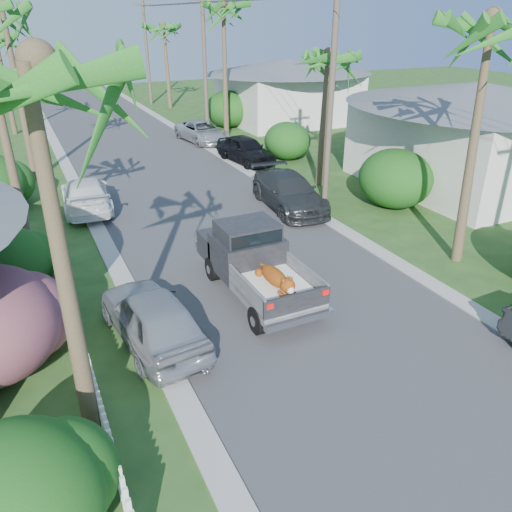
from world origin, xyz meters
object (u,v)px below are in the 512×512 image
palm_r_d (164,26)px  palm_l_a (24,64)px  parked_car_lf (86,195)px  utility_pole_c (205,65)px  parked_car_rm (289,192)px  parked_car_ln (153,317)px  palm_r_a (497,20)px  utility_pole_b (331,94)px  house_right_near (470,139)px  house_right_far (288,93)px  utility_pole_d (147,51)px  parked_car_rd (202,132)px  palm_r_b (327,55)px  parked_car_rf (245,150)px  pickup_truck (252,259)px  palm_l_c (1,6)px  palm_r_c (223,5)px

palm_r_d → palm_l_a: bearing=-108.9°
parked_car_lf → utility_pole_c: bearing=-125.8°
parked_car_rm → parked_car_ln: (-7.86, -7.13, 0.01)m
parked_car_ln → palm_r_a: bearing=175.8°
palm_r_a → utility_pole_b: 7.58m
house_right_near → house_right_far: size_ratio=1.00×
house_right_far → utility_pole_d: utility_pole_d is taller
parked_car_rd → palm_r_b: size_ratio=0.65×
parked_car_rd → utility_pole_b: (1.04, -13.19, 3.94)m
parked_car_rm → parked_car_rd: (0.96, 13.43, -0.07)m
palm_r_a → utility_pole_c: utility_pole_c is taller
house_right_near → house_right_far: 18.00m
utility_pole_d → parked_car_rf: bearing=-91.5°
parked_car_rm → palm_r_b: size_ratio=0.69×
parked_car_lf → palm_l_a: (-1.92, -13.28, 6.25)m
pickup_truck → parked_car_ln: size_ratio=1.20×
parked_car_rd → palm_r_a: 21.36m
palm_l_c → palm_r_c: 12.84m
parked_car_ln → palm_l_c: bearing=-90.1°
palm_l_a → parked_car_rd: bearing=65.1°
palm_r_a → utility_pole_b: utility_pole_b is taller
palm_r_a → house_right_far: palm_r_a is taller
parked_car_rd → utility_pole_c: 4.46m
palm_r_d → utility_pole_b: bearing=-91.9°
utility_pole_b → palm_l_a: bearing=-139.7°
parked_car_rm → parked_car_lf: parked_car_rm is taller
palm_r_a → utility_pole_c: size_ratio=0.97×
pickup_truck → palm_r_d: (7.35, 32.94, 5.73)m
house_right_far → palm_r_d: bearing=123.0°
parked_car_rf → palm_r_d: bearing=78.5°
utility_pole_d → palm_l_c: bearing=-118.9°
parked_car_rm → palm_r_a: (2.70, -6.75, 6.70)m
parked_car_rf → parked_car_ln: (-9.26, -14.70, -0.00)m
parked_car_rd → house_right_near: 16.58m
palm_l_c → utility_pole_c: (11.60, 6.00, -3.31)m
palm_r_d → utility_pole_d: bearing=106.7°
parked_car_rd → parked_car_lf: size_ratio=1.00×
palm_r_b → utility_pole_b: bearing=-116.6°
palm_r_a → utility_pole_d: size_ratio=0.97×
parked_car_lf → palm_r_c: bearing=-132.8°
utility_pole_b → utility_pole_c: 15.00m
house_right_far → parked_car_rf: bearing=-129.6°
parked_car_rm → palm_l_c: palm_l_c is taller
pickup_truck → palm_l_c: size_ratio=0.56×
parked_car_rm → utility_pole_c: 15.86m
parked_car_rm → parked_car_rf: bearing=84.8°
parked_car_rm → parked_car_ln: parked_car_ln is taller
parked_car_lf → palm_r_c: palm_r_c is taller
parked_car_lf → parked_car_ln: bearing=94.5°
parked_car_rf → palm_r_b: 7.63m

